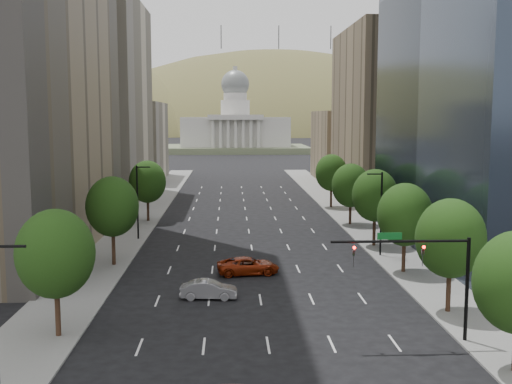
{
  "coord_description": "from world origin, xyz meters",
  "views": [
    {
      "loc": [
        -2.43,
        -8.39,
        14.77
      ],
      "look_at": [
        -0.07,
        46.64,
        8.0
      ],
      "focal_mm": 43.17,
      "sensor_mm": 36.0,
      "label": 1
    }
  ],
  "objects": [
    {
      "name": "midrise_cream_left",
      "position": [
        -25.0,
        103.0,
        17.5
      ],
      "size": [
        14.0,
        30.0,
        35.0
      ],
      "primitive_type": "cube",
      "color": "beige",
      "rests_on": "ground"
    },
    {
      "name": "tree_right_3",
      "position": [
        14.0,
        60.0,
        5.89
      ],
      "size": [
        5.2,
        5.2,
        8.89
      ],
      "color": "#382316",
      "rests_on": "ground"
    },
    {
      "name": "car_red_far",
      "position": [
        -0.74,
        48.19,
        0.81
      ],
      "size": [
        6.14,
        3.42,
        1.62
      ],
      "primitive_type": "imported",
      "rotation": [
        0.0,
        0.0,
        1.7
      ],
      "color": "maroon",
      "rests_on": "ground"
    },
    {
      "name": "streetlight_ln",
      "position": [
        -13.44,
        65.0,
        4.84
      ],
      "size": [
        1.7,
        0.2,
        9.0
      ],
      "color": "black",
      "rests_on": "ground"
    },
    {
      "name": "tree_right_4",
      "position": [
        14.0,
        74.0,
        5.46
      ],
      "size": [
        5.2,
        5.2,
        8.46
      ],
      "color": "#382316",
      "rests_on": "ground"
    },
    {
      "name": "tree_left_1",
      "position": [
        -14.0,
        52.0,
        5.96
      ],
      "size": [
        5.2,
        5.2,
        8.97
      ],
      "color": "#382316",
      "rests_on": "ground"
    },
    {
      "name": "tree_right_1",
      "position": [
        14.0,
        36.0,
        5.75
      ],
      "size": [
        5.2,
        5.2,
        8.75
      ],
      "color": "#382316",
      "rests_on": "ground"
    },
    {
      "name": "parking_tan_right",
      "position": [
        25.0,
        100.0,
        15.0
      ],
      "size": [
        14.0,
        30.0,
        30.0
      ],
      "primitive_type": "cube",
      "color": "#8C7759",
      "rests_on": "ground"
    },
    {
      "name": "sidewalk_left",
      "position": [
        -15.5,
        60.0,
        0.07
      ],
      "size": [
        6.0,
        200.0,
        0.15
      ],
      "primitive_type": "cube",
      "color": "slate",
      "rests_on": "ground"
    },
    {
      "name": "tree_left_0",
      "position": [
        -14.0,
        32.0,
        5.75
      ],
      "size": [
        5.2,
        5.2,
        8.75
      ],
      "color": "#382316",
      "rests_on": "ground"
    },
    {
      "name": "traffic_signal",
      "position": [
        10.53,
        30.0,
        5.17
      ],
      "size": [
        9.12,
        0.4,
        7.38
      ],
      "color": "black",
      "rests_on": "ground"
    },
    {
      "name": "tree_left_2",
      "position": [
        -14.0,
        78.0,
        5.68
      ],
      "size": [
        5.2,
        5.2,
        8.68
      ],
      "color": "#382316",
      "rests_on": "ground"
    },
    {
      "name": "streetlight_rn",
      "position": [
        13.44,
        55.0,
        4.84
      ],
      "size": [
        1.7,
        0.2,
        9.0
      ],
      "color": "black",
      "rests_on": "ground"
    },
    {
      "name": "car_silver",
      "position": [
        -4.19,
        40.47,
        0.76
      ],
      "size": [
        4.7,
        1.84,
        1.53
      ],
      "primitive_type": "imported",
      "rotation": [
        0.0,
        0.0,
        1.52
      ],
      "color": "gray",
      "rests_on": "ground"
    },
    {
      "name": "capitol",
      "position": [
        0.0,
        249.71,
        8.58
      ],
      "size": [
        60.0,
        40.0,
        35.2
      ],
      "color": "#596647",
      "rests_on": "ground"
    },
    {
      "name": "tree_right_5",
      "position": [
        14.0,
        90.0,
        5.75
      ],
      "size": [
        5.2,
        5.2,
        8.75
      ],
      "color": "#382316",
      "rests_on": "ground"
    },
    {
      "name": "filler_left",
      "position": [
        -25.0,
        136.0,
        9.0
      ],
      "size": [
        14.0,
        26.0,
        18.0
      ],
      "primitive_type": "cube",
      "color": "beige",
      "rests_on": "ground"
    },
    {
      "name": "foothills",
      "position": [
        34.67,
        599.39,
        -37.78
      ],
      "size": [
        720.0,
        413.0,
        263.0
      ],
      "color": "olive",
      "rests_on": "ground"
    },
    {
      "name": "sidewalk_right",
      "position": [
        15.5,
        60.0,
        0.07
      ],
      "size": [
        6.0,
        200.0,
        0.15
      ],
      "primitive_type": "cube",
      "color": "slate",
      "rests_on": "ground"
    },
    {
      "name": "filler_right",
      "position": [
        25.0,
        133.0,
        8.0
      ],
      "size": [
        14.0,
        26.0,
        16.0
      ],
      "primitive_type": "cube",
      "color": "#8C7759",
      "rests_on": "ground"
    },
    {
      "name": "tree_right_2",
      "position": [
        14.0,
        48.0,
        5.6
      ],
      "size": [
        5.2,
        5.2,
        8.61
      ],
      "color": "#382316",
      "rests_on": "ground"
    }
  ]
}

